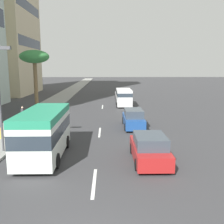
{
  "coord_description": "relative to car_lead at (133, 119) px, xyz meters",
  "views": [
    {
      "loc": [
        -5.97,
        -0.63,
        5.51
      ],
      "look_at": [
        16.02,
        -1.07,
        1.59
      ],
      "focal_mm": 41.06,
      "sensor_mm": 36.0,
      "label": 1
    }
  ],
  "objects": [
    {
      "name": "van_third",
      "position": [
        12.85,
        0.04,
        0.56
      ],
      "size": [
        4.97,
        2.14,
        2.38
      ],
      "color": "white",
      "rests_on": "ground_plane"
    },
    {
      "name": "sidewalk_right",
      "position": [
        14.54,
        10.59,
        -0.72
      ],
      "size": [
        162.0,
        3.77,
        0.15
      ],
      "primitive_type": "cube",
      "color": "gray",
      "rests_on": "ground_plane"
    },
    {
      "name": "minibus_second",
      "position": [
        -7.76,
        6.25,
        0.81
      ],
      "size": [
        6.23,
        2.39,
        2.92
      ],
      "rotation": [
        0.0,
        0.0,
        3.14
      ],
      "color": "silver",
      "rests_on": "ground_plane"
    },
    {
      "name": "ground_plane",
      "position": [
        14.54,
        3.04,
        -0.8
      ],
      "size": [
        198.0,
        198.0,
        0.0
      ],
      "primitive_type": "plane",
      "color": "#38383A"
    },
    {
      "name": "street_lamp",
      "position": [
        -6.99,
        8.99,
        3.45
      ],
      "size": [
        0.24,
        0.97,
        6.61
      ],
      "color": "#4C4C51",
      "rests_on": "sidewalk_right"
    },
    {
      "name": "lane_stripe_far",
      "position": [
        12.16,
        3.04,
        -0.79
      ],
      "size": [
        3.2,
        0.16,
        0.01
      ],
      "primitive_type": "cube",
      "color": "silver",
      "rests_on": "ground_plane"
    },
    {
      "name": "lane_stripe_near",
      "position": [
        -11.39,
        3.04,
        -0.79
      ],
      "size": [
        3.2,
        0.16,
        0.01
      ],
      "primitive_type": "cube",
      "color": "silver",
      "rests_on": "ground_plane"
    },
    {
      "name": "pedestrian_near_lamp",
      "position": [
        1.7,
        10.63,
        0.19
      ],
      "size": [
        0.32,
        0.22,
        1.54
      ],
      "rotation": [
        0.0,
        0.0,
        3.15
      ],
      "color": "#333338",
      "rests_on": "sidewalk_right"
    },
    {
      "name": "lane_stripe_mid",
      "position": [
        -1.83,
        3.04,
        -0.79
      ],
      "size": [
        3.2,
        0.16,
        0.01
      ],
      "primitive_type": "cube",
      "color": "silver",
      "rests_on": "ground_plane"
    },
    {
      "name": "car_lead",
      "position": [
        0.0,
        0.0,
        0.0
      ],
      "size": [
        4.67,
        1.8,
        1.7
      ],
      "color": "#1E478C",
      "rests_on": "ground_plane"
    },
    {
      "name": "pedestrian_mid_block",
      "position": [
        -4.04,
        10.42,
        0.38
      ],
      "size": [
        0.32,
        0.24,
        1.83
      ],
      "rotation": [
        0.0,
        0.0,
        3.15
      ],
      "color": "gold",
      "rests_on": "sidewalk_right"
    },
    {
      "name": "car_fifth",
      "position": [
        21.62,
        0.04,
        -0.02
      ],
      "size": [
        4.77,
        1.82,
        1.65
      ],
      "color": "silver",
      "rests_on": "ground_plane"
    },
    {
      "name": "palm_tree",
      "position": [
        8.61,
        11.11,
        5.67
      ],
      "size": [
        3.5,
        3.5,
        7.32
      ],
      "color": "brown",
      "rests_on": "sidewalk_right"
    },
    {
      "name": "car_fourth",
      "position": [
        -8.64,
        -0.07,
        -0.02
      ],
      "size": [
        4.47,
        1.96,
        1.64
      ],
      "color": "#A51E1E",
      "rests_on": "ground_plane"
    }
  ]
}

